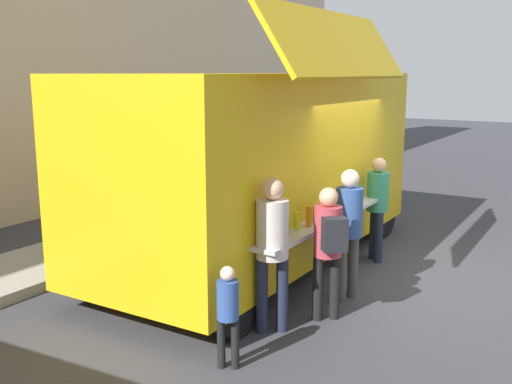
% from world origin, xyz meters
% --- Properties ---
extents(ground_plane, '(60.00, 60.00, 0.00)m').
position_xyz_m(ground_plane, '(0.00, 0.00, 0.00)').
color(ground_plane, '#38383D').
extents(food_truck_main, '(6.25, 3.09, 3.70)m').
position_xyz_m(food_truck_main, '(-0.48, 2.09, 1.59)').
color(food_truck_main, gold).
rests_on(food_truck_main, ground).
extents(trash_bin, '(0.60, 0.60, 1.04)m').
position_xyz_m(trash_bin, '(3.49, 4.41, 0.52)').
color(trash_bin, '#2D5C36').
rests_on(trash_bin, ground).
extents(customer_front_ordering, '(0.56, 0.36, 1.72)m').
position_xyz_m(customer_front_ordering, '(-1.19, 0.38, 1.02)').
color(customer_front_ordering, '#484740').
rests_on(customer_front_ordering, ground).
extents(customer_mid_with_backpack, '(0.50, 0.49, 1.61)m').
position_xyz_m(customer_mid_with_backpack, '(-1.96, 0.29, 0.99)').
color(customer_mid_with_backpack, black).
rests_on(customer_mid_with_backpack, ground).
extents(customer_rear_waiting, '(0.36, 0.36, 1.79)m').
position_xyz_m(customer_rear_waiting, '(-2.58, 0.69, 1.07)').
color(customer_rear_waiting, '#1C2238').
rests_on(customer_rear_waiting, ground).
extents(customer_extra_browsing, '(0.33, 0.33, 1.64)m').
position_xyz_m(customer_extra_browsing, '(0.54, 0.64, 0.98)').
color(customer_extra_browsing, '#1E253B').
rests_on(customer_extra_browsing, ground).
extents(child_near_queue, '(0.22, 0.22, 1.07)m').
position_xyz_m(child_near_queue, '(-3.55, 0.62, 0.64)').
color(child_near_queue, black).
rests_on(child_near_queue, ground).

